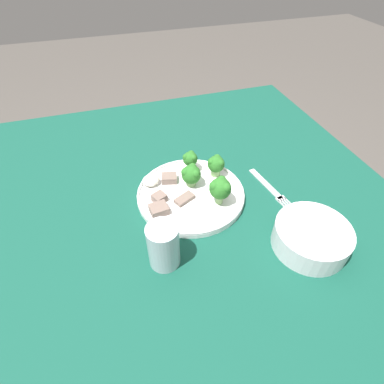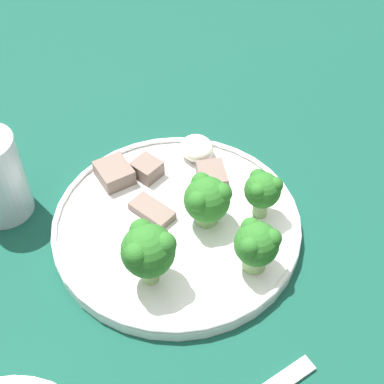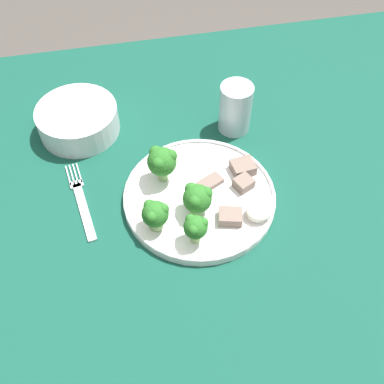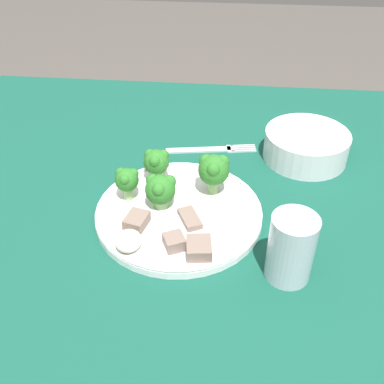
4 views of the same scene
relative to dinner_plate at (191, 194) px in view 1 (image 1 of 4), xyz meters
The scene contains 15 objects.
ground_plane 0.72m from the dinner_plate, 16.69° to the right, with size 8.00×8.00×0.00m, color #4C4742.
table 0.12m from the dinner_plate, 16.69° to the right, with size 1.15×1.04×0.71m.
dinner_plate is the anchor object (origin of this frame).
fork 0.21m from the dinner_plate, 169.61° to the left, with size 0.05×0.18×0.00m.
cream_bowl 0.30m from the dinner_plate, 131.91° to the left, with size 0.16×0.16×0.05m.
drinking_glass 0.20m from the dinner_plate, 57.10° to the left, with size 0.06×0.06×0.10m.
broccoli_floret_near_rim_left 0.10m from the dinner_plate, 149.99° to the right, with size 0.05×0.04×0.06m.
broccoli_floret_center_left 0.05m from the dinner_plate, 109.32° to the right, with size 0.05×0.05×0.06m.
broccoli_floret_back_left 0.10m from the dinner_plate, 106.37° to the right, with size 0.04×0.04×0.06m.
broccoli_floret_front_left 0.09m from the dinner_plate, 137.35° to the left, with size 0.05×0.05×0.07m.
meat_slice_front_slice 0.08m from the dinner_plate, ahead, with size 0.04×0.04×0.02m.
meat_slice_middle_slice 0.03m from the dinner_plate, 42.24° to the left, with size 0.06×0.04×0.01m.
meat_slice_rear_slice 0.07m from the dinner_plate, 56.92° to the right, with size 0.05×0.04×0.02m.
meat_slice_edge_slice 0.10m from the dinner_plate, 24.00° to the left, with size 0.05×0.04×0.02m.
sauce_dollop 0.11m from the dinner_plate, 36.00° to the right, with size 0.04×0.04×0.02m.
Camera 1 is at (0.10, 0.53, 1.24)m, focal length 28.00 mm.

